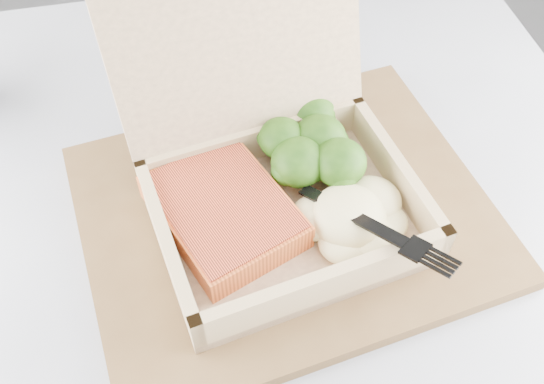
{
  "coord_description": "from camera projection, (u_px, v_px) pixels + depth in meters",
  "views": [
    {
      "loc": [
        -0.59,
        0.2,
        1.18
      ],
      "look_at": [
        -0.58,
        0.52,
        0.77
      ],
      "focal_mm": 40.0,
      "sensor_mm": 36.0,
      "label": 1
    }
  ],
  "objects": [
    {
      "name": "cafe_table",
      "position": [
        241.0,
        334.0,
        0.69
      ],
      "size": [
        0.92,
        0.92,
        0.73
      ],
      "rotation": [
        0.0,
        0.0,
        0.17
      ],
      "color": "black",
      "rests_on": "floor"
    },
    {
      "name": "serving_tray",
      "position": [
        286.0,
        214.0,
        0.55
      ],
      "size": [
        0.43,
        0.38,
        0.02
      ],
      "primitive_type": "cube",
      "rotation": [
        0.0,
        0.0,
        0.32
      ],
      "color": "brown",
      "rests_on": "cafe_table"
    },
    {
      "name": "takeout_container",
      "position": [
        270.0,
        158.0,
        0.51
      ],
      "size": [
        0.28,
        0.29,
        0.2
      ],
      "rotation": [
        0.0,
        0.0,
        0.34
      ],
      "color": "tan",
      "rests_on": "serving_tray"
    },
    {
      "name": "salmon_fillet",
      "position": [
        224.0,
        211.0,
        0.51
      ],
      "size": [
        0.15,
        0.16,
        0.03
      ],
      "primitive_type": "cube",
      "rotation": [
        0.0,
        0.0,
        0.55
      ],
      "color": "orange",
      "rests_on": "takeout_container"
    },
    {
      "name": "broccoli_pile",
      "position": [
        319.0,
        144.0,
        0.55
      ],
      "size": [
        0.12,
        0.12,
        0.04
      ],
      "primitive_type": null,
      "color": "#396B17",
      "rests_on": "takeout_container"
    },
    {
      "name": "mashed_potatoes",
      "position": [
        348.0,
        215.0,
        0.5
      ],
      "size": [
        0.1,
        0.09,
        0.04
      ],
      "primitive_type": "ellipsoid",
      "color": "beige",
      "rests_on": "takeout_container"
    },
    {
      "name": "plastic_fork",
      "position": [
        333.0,
        202.0,
        0.5
      ],
      "size": [
        0.12,
        0.12,
        0.02
      ],
      "rotation": [
        0.0,
        0.0,
        3.93
      ],
      "color": "black",
      "rests_on": "mashed_potatoes"
    },
    {
      "name": "receipt",
      "position": [
        233.0,
        83.0,
        0.67
      ],
      "size": [
        0.1,
        0.15,
        0.0
      ],
      "primitive_type": "cube",
      "rotation": [
        0.0,
        0.0,
        0.26
      ],
      "color": "white",
      "rests_on": "cafe_table"
    }
  ]
}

